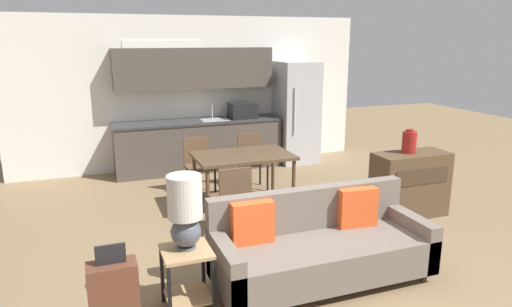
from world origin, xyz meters
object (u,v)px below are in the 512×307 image
at_px(couch, 319,247).
at_px(table_lamp, 185,210).
at_px(vase, 409,142).
at_px(dining_chair_far_left, 199,163).
at_px(dining_chair_far_right, 252,158).
at_px(dining_table, 243,160).
at_px(refrigerator, 296,112).
at_px(suitcase, 114,298).
at_px(credenza, 410,184).
at_px(side_table, 187,270).
at_px(dining_chair_near_left, 232,196).

bearing_deg(couch, table_lamp, -178.97).
distance_m(vase, dining_chair_far_left, 3.02).
bearing_deg(dining_chair_far_left, dining_chair_far_right, -3.24).
height_order(dining_table, couch, couch).
height_order(refrigerator, vase, refrigerator).
height_order(dining_table, dining_chair_far_left, dining_chair_far_left).
relative_size(dining_chair_far_left, suitcase, 1.13).
height_order(credenza, dining_chair_far_left, dining_chair_far_left).
xyz_separation_m(credenza, suitcase, (-3.84, -1.26, -0.12)).
xyz_separation_m(dining_table, side_table, (-1.25, -2.17, -0.33)).
bearing_deg(vase, dining_chair_far_right, 130.44).
bearing_deg(table_lamp, dining_chair_near_left, 58.32).
height_order(dining_chair_far_left, suitcase, dining_chair_far_left).
height_order(vase, suitcase, vase).
height_order(couch, suitcase, couch).
bearing_deg(vase, table_lamp, -160.25).
xyz_separation_m(refrigerator, credenza, (0.21, -3.07, -0.52)).
distance_m(vase, suitcase, 4.08).
xyz_separation_m(couch, suitcase, (-1.92, -0.17, -0.04)).
height_order(table_lamp, credenza, table_lamp).
distance_m(vase, dining_chair_far_right, 2.40).
bearing_deg(dining_table, side_table, -119.97).
bearing_deg(couch, suitcase, -174.80).
distance_m(credenza, dining_chair_far_left, 3.02).
bearing_deg(suitcase, table_lamp, 13.62).
distance_m(refrigerator, dining_chair_far_right, 1.89).
relative_size(side_table, dining_chair_far_left, 0.65).
relative_size(table_lamp, dining_chair_near_left, 0.75).
height_order(dining_table, credenza, credenza).
relative_size(dining_table, side_table, 2.34).
xyz_separation_m(credenza, dining_chair_far_left, (-2.40, 1.83, 0.06)).
relative_size(couch, dining_chair_far_left, 2.43).
relative_size(couch, table_lamp, 3.22).
bearing_deg(dining_chair_near_left, credenza, 170.70).
bearing_deg(credenza, refrigerator, 93.99).
bearing_deg(dining_chair_far_right, dining_chair_far_left, -179.55).
distance_m(table_lamp, dining_chair_far_right, 3.39).
bearing_deg(table_lamp, dining_chair_far_left, 74.51).
xyz_separation_m(dining_chair_far_left, suitcase, (-1.44, -3.09, -0.18)).
bearing_deg(couch, dining_chair_far_right, 82.76).
bearing_deg(dining_chair_far_left, table_lamp, -108.04).
bearing_deg(refrigerator, table_lamp, -125.75).
height_order(dining_table, vase, vase).
height_order(table_lamp, dining_chair_far_right, table_lamp).
height_order(vase, dining_chair_near_left, vase).
bearing_deg(dining_chair_near_left, refrigerator, -131.50).
xyz_separation_m(refrigerator, side_table, (-3.02, -4.21, -0.58)).
xyz_separation_m(side_table, table_lamp, (0.01, 0.03, 0.54)).
relative_size(couch, dining_chair_near_left, 2.43).
relative_size(vase, dining_chair_far_right, 0.36).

